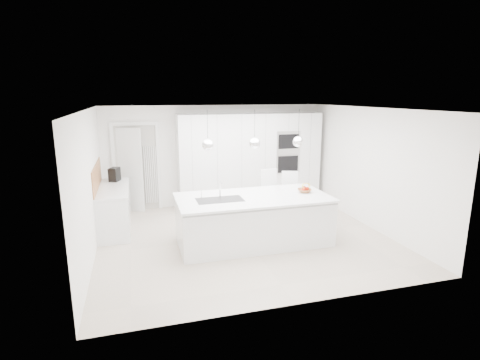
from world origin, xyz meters
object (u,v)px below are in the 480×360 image
object	(u,v)px
fruit_bowl	(305,191)
bar_stool_right	(292,198)
espresso_machine	(115,174)
island_base	(254,221)
bar_stool_left	(271,198)

from	to	relation	value
fruit_bowl	bar_stool_right	distance (m)	0.90
espresso_machine	bar_stool_right	world-z (taller)	espresso_machine
island_base	fruit_bowl	size ratio (longest dim) A/B	10.49
fruit_bowl	bar_stool_left	bearing A→B (deg)	114.12
island_base	bar_stool_left	xyz separation A→B (m)	(0.67, 0.91, 0.16)
bar_stool_right	island_base	bearing A→B (deg)	-124.77
fruit_bowl	bar_stool_right	size ratio (longest dim) A/B	0.24
espresso_machine	fruit_bowl	bearing A→B (deg)	-8.82
bar_stool_left	bar_stool_right	xyz separation A→B (m)	(0.48, -0.03, -0.03)
fruit_bowl	bar_stool_right	bearing A→B (deg)	83.02
espresso_machine	bar_stool_right	size ratio (longest dim) A/B	0.26
island_base	bar_stool_right	distance (m)	1.45
island_base	espresso_machine	world-z (taller)	espresso_machine
bar_stool_left	bar_stool_right	distance (m)	0.48
fruit_bowl	espresso_machine	size ratio (longest dim) A/B	0.90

